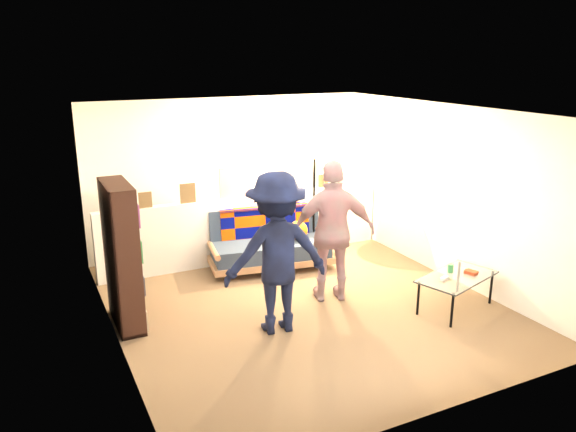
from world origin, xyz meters
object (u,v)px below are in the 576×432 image
object	(u,v)px
futon_sofa	(270,243)
coffee_table	(457,278)
bookshelf	(122,260)
person_left	(276,253)
person_right	(333,232)
floor_lamp	(314,185)

from	to	relation	value
futon_sofa	coffee_table	xyz separation A→B (m)	(1.45, -2.33, 0.05)
bookshelf	person_left	distance (m)	1.76
futon_sofa	person_right	xyz separation A→B (m)	(0.24, -1.40, 0.55)
bookshelf	futon_sofa	bearing A→B (deg)	22.59
futon_sofa	coffee_table	size ratio (longest dim) A/B	1.61
futon_sofa	bookshelf	world-z (taller)	bookshelf
person_right	futon_sofa	bearing A→B (deg)	-60.95
coffee_table	floor_lamp	bearing A→B (deg)	105.99
floor_lamp	bookshelf	bearing A→B (deg)	-161.60
futon_sofa	floor_lamp	bearing A→B (deg)	4.92
floor_lamp	futon_sofa	bearing A→B (deg)	-175.08
person_left	coffee_table	bearing A→B (deg)	174.68
person_left	bookshelf	bearing A→B (deg)	-22.66
floor_lamp	person_left	distance (m)	2.43
coffee_table	person_right	distance (m)	1.61
floor_lamp	person_right	xyz separation A→B (m)	(-0.52, -1.46, -0.25)
coffee_table	futon_sofa	bearing A→B (deg)	121.89
bookshelf	coffee_table	distance (m)	3.98
coffee_table	floor_lamp	xyz separation A→B (m)	(-0.69, 2.40, 0.74)
person_left	futon_sofa	bearing A→B (deg)	-104.54
coffee_table	person_left	distance (m)	2.31
futon_sofa	bookshelf	xyz separation A→B (m)	(-2.26, -0.94, 0.43)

